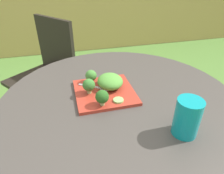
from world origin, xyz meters
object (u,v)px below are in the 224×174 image
at_px(salad_plate, 105,92).
at_px(fork, 97,87).
at_px(drinking_glass, 187,119).
at_px(patio_chair, 48,66).

distance_m(salad_plate, fork, 0.04).
distance_m(salad_plate, drinking_glass, 0.38).
relative_size(patio_chair, fork, 6.48).
xyz_separation_m(patio_chair, drinking_glass, (0.50, -1.16, 0.29)).
height_order(patio_chair, fork, patio_chair).
bearing_deg(drinking_glass, salad_plate, 124.21).
relative_size(patio_chair, salad_plate, 3.47).
bearing_deg(fork, patio_chair, 108.23).
xyz_separation_m(drinking_glass, fork, (-0.24, 0.34, -0.04)).
height_order(salad_plate, drinking_glass, drinking_glass).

